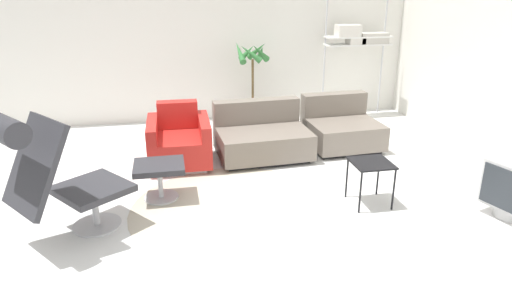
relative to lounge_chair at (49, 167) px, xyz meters
name	(u,v)px	position (x,y,z in m)	size (l,w,h in m)	color
ground_plane	(257,193)	(1.87, 0.60, -0.72)	(12.00, 12.00, 0.00)	white
wall_back	(221,31)	(1.87, 3.49, 0.69)	(12.00, 0.09, 2.80)	silver
round_rug	(234,208)	(1.58, 0.30, -0.71)	(2.09, 2.09, 0.01)	#BCB29E
lounge_chair	(49,167)	(0.00, 0.00, 0.00)	(1.15, 1.08, 1.22)	#BCBCC1
ottoman	(159,172)	(0.87, 0.69, -0.42)	(0.51, 0.44, 0.39)	#BCBCC1
armchair_red	(179,143)	(1.10, 1.61, -0.44)	(0.75, 0.82, 0.73)	silver
couch_low	(262,137)	(2.15, 1.69, -0.47)	(1.20, 0.93, 0.68)	black
couch_second	(341,129)	(3.29, 1.83, -0.47)	(0.97, 0.92, 0.68)	black
side_table	(371,167)	(2.95, 0.16, -0.32)	(0.39, 0.39, 0.45)	black
potted_plant	(252,84)	(2.29, 3.04, -0.07)	(0.54, 0.52, 1.30)	#333338
shelf_unit	(359,38)	(4.03, 3.15, 0.57)	(1.06, 0.28, 1.89)	#BCBCC1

